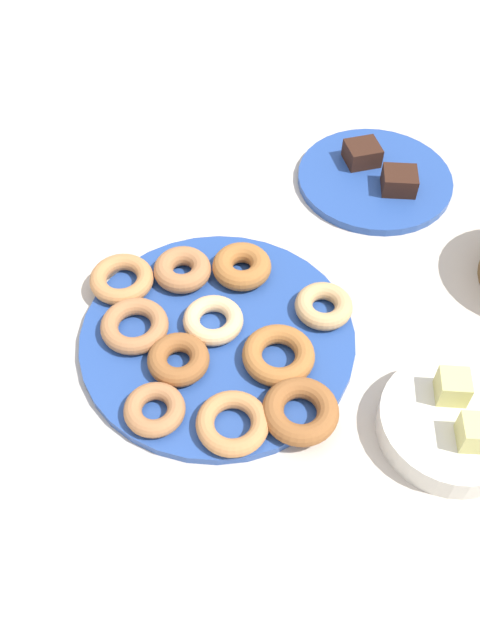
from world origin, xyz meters
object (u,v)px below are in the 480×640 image
at_px(donut_7, 135,326).
at_px(donut_5, 178,359).
at_px(donut_2, 213,320).
at_px(melon_chunk_left, 453,387).
at_px(donut_9, 300,411).
at_px(donut_10, 155,410).
at_px(melon_chunk_right, 476,432).
at_px(donut_4, 242,266).
at_px(donut_plate, 218,337).
at_px(donut_0, 278,355).
at_px(brownie_far, 399,181).
at_px(donut_8, 324,306).
at_px(brownie_near, 362,153).
at_px(cake_plate, 375,179).
at_px(donut_3, 182,270).
at_px(donut_6, 122,279).
at_px(donut_1, 233,423).
at_px(fruit_bowl, 451,424).

bearing_deg(donut_7, donut_5, 47.38).
height_order(donut_2, melon_chunk_left, melon_chunk_left).
height_order(donut_9, donut_10, donut_9).
xyz_separation_m(donut_2, melon_chunk_right, (0.19, 0.30, 0.03)).
bearing_deg(melon_chunk_right, donut_2, -122.23).
relative_size(donut_4, donut_5, 1.05).
xyz_separation_m(donut_plate, donut_5, (0.05, -0.05, 0.02)).
distance_m(donut_0, brownie_far, 0.39).
xyz_separation_m(donut_8, brownie_near, (-0.32, 0.09, 0.00)).
height_order(donut_2, cake_plate, donut_2).
distance_m(donut_3, brownie_near, 0.38).
xyz_separation_m(donut_plate, brownie_far, (-0.28, 0.29, 0.02)).
height_order(donut_0, donut_5, same).
bearing_deg(donut_5, donut_4, 152.02).
xyz_separation_m(donut_3, donut_6, (0.01, -0.08, -0.00)).
bearing_deg(donut_1, donut_5, -143.56).
bearing_deg(melon_chunk_right, fruit_bowl, -156.80).
height_order(donut_5, donut_9, donut_9).
bearing_deg(donut_8, donut_5, -66.19).
relative_size(donut_2, donut_5, 1.01).
xyz_separation_m(donut_4, donut_6, (0.02, -0.17, -0.00)).
bearing_deg(brownie_far, melon_chunk_right, 1.00).
bearing_deg(brownie_near, donut_10, -33.24).
height_order(donut_9, cake_plate, donut_9).
relative_size(donut_0, donut_1, 1.06).
height_order(fruit_bowl, melon_chunk_left, melon_chunk_left).
height_order(donut_5, cake_plate, donut_5).
distance_m(donut_5, donut_7, 0.08).
distance_m(donut_1, cake_plate, 0.51).
height_order(donut_4, cake_plate, donut_4).
distance_m(brownie_near, fruit_bowl, 0.50).
xyz_separation_m(brownie_far, fruit_bowl, (0.43, -0.01, -0.01)).
relative_size(melon_chunk_left, melon_chunk_right, 1.00).
bearing_deg(donut_5, melon_chunk_right, 69.95).
distance_m(donut_3, fruit_bowl, 0.41).
distance_m(donut_9, melon_chunk_left, 0.18).
bearing_deg(donut_9, melon_chunk_left, 94.46).
height_order(donut_plate, donut_0, donut_0).
xyz_separation_m(donut_6, donut_9, (0.22, 0.23, 0.00)).
xyz_separation_m(donut_8, fruit_bowl, (0.18, 0.14, -0.01)).
distance_m(donut_6, donut_8, 0.28).
bearing_deg(melon_chunk_right, donut_5, -110.05).
bearing_deg(melon_chunk_right, brownie_far, -179.00).
relative_size(donut_3, donut_7, 0.90).
distance_m(donut_2, fruit_bowl, 0.33).
relative_size(donut_2, donut_7, 0.89).
xyz_separation_m(brownie_near, brownie_far, (0.07, 0.05, 0.00)).
bearing_deg(cake_plate, donut_10, -37.03).
relative_size(donut_9, donut_10, 1.24).
distance_m(donut_6, melon_chunk_left, 0.46).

